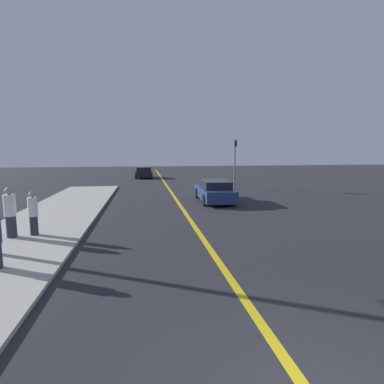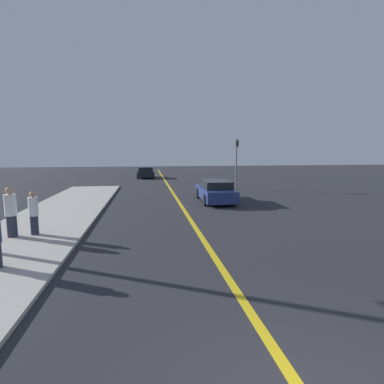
# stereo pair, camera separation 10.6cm
# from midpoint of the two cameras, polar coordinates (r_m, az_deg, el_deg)

# --- Properties ---
(road_center_line) EXTENTS (0.20, 60.00, 0.01)m
(road_center_line) POSITION_cam_midpoint_polar(r_m,az_deg,el_deg) (20.78, -3.61, -0.80)
(road_center_line) COLOR gold
(road_center_line) RESTS_ON ground_plane
(sidewalk_left) EXTENTS (3.94, 24.11, 0.10)m
(sidewalk_left) POSITION_cam_midpoint_polar(r_m,az_deg,el_deg) (15.42, -25.08, -4.34)
(sidewalk_left) COLOR #ADA89E
(sidewalk_left) RESTS_ON ground_plane
(car_near_right_lane) EXTENTS (1.99, 4.64, 1.33)m
(car_near_right_lane) POSITION_cam_midpoint_polar(r_m,az_deg,el_deg) (18.53, 4.11, 0.17)
(car_near_right_lane) COLOR navy
(car_near_right_lane) RESTS_ON ground_plane
(car_ahead_center) EXTENTS (2.03, 3.89, 1.28)m
(car_ahead_center) POSITION_cam_midpoint_polar(r_m,az_deg,el_deg) (35.45, -9.20, 3.66)
(car_ahead_center) COLOR black
(car_ahead_center) RESTS_ON ground_plane
(pedestrian_far_standing) EXTENTS (0.39, 0.39, 1.76)m
(pedestrian_far_standing) POSITION_cam_midpoint_polar(r_m,az_deg,el_deg) (12.21, -31.54, -3.35)
(pedestrian_far_standing) COLOR #282D3D
(pedestrian_far_standing) RESTS_ON sidewalk_left
(pedestrian_by_sign) EXTENTS (0.32, 0.32, 1.57)m
(pedestrian_by_sign) POSITION_cam_midpoint_polar(r_m,az_deg,el_deg) (12.15, -28.23, -3.59)
(pedestrian_by_sign) COLOR #282D3D
(pedestrian_by_sign) RESTS_ON sidewalk_left
(traffic_light) EXTENTS (0.18, 0.40, 4.03)m
(traffic_light) POSITION_cam_midpoint_polar(r_m,az_deg,el_deg) (24.91, 8.05, 6.27)
(traffic_light) COLOR slate
(traffic_light) RESTS_ON ground_plane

